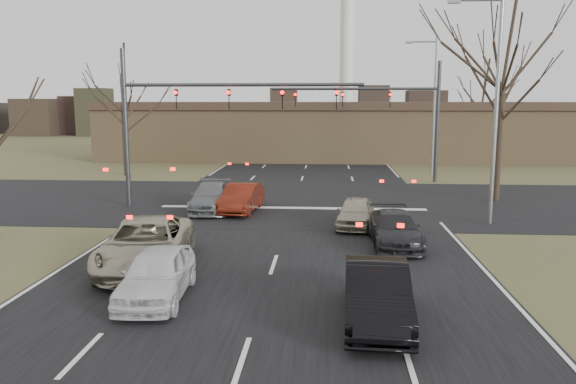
{
  "coord_description": "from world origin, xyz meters",
  "views": [
    {
      "loc": [
        1.75,
        -15.01,
        5.43
      ],
      "look_at": [
        0.27,
        5.94,
        2.0
      ],
      "focal_mm": 35.0,
      "sensor_mm": 36.0,
      "label": 1
    }
  ],
  "objects_px": {
    "car_red_ahead": "(241,198)",
    "car_silver_ahead": "(356,212)",
    "building": "(330,130)",
    "car_white_sedan": "(157,274)",
    "car_grey_ahead": "(211,197)",
    "streetlight_right_far": "(432,98)",
    "car_silver_suv": "(146,244)",
    "car_charcoal_sedan": "(395,229)",
    "mast_arm_near": "(189,108)",
    "streetlight_right_near": "(493,97)",
    "mast_arm_far": "(395,107)",
    "car_black_hatch": "(377,294)"
  },
  "relations": [
    {
      "from": "car_silver_ahead",
      "to": "car_white_sedan",
      "type": "bearing_deg",
      "value": -114.39
    },
    {
      "from": "car_white_sedan",
      "to": "car_black_hatch",
      "type": "xyz_separation_m",
      "value": [
        5.91,
        -1.27,
        0.03
      ]
    },
    {
      "from": "car_red_ahead",
      "to": "car_silver_suv",
      "type": "bearing_deg",
      "value": -94.22
    },
    {
      "from": "car_silver_ahead",
      "to": "building",
      "type": "bearing_deg",
      "value": 99.64
    },
    {
      "from": "car_silver_suv",
      "to": "car_grey_ahead",
      "type": "xyz_separation_m",
      "value": [
        0.13,
        9.72,
        -0.11
      ]
    },
    {
      "from": "car_charcoal_sedan",
      "to": "mast_arm_far",
      "type": "bearing_deg",
      "value": 82.19
    },
    {
      "from": "car_grey_ahead",
      "to": "building",
      "type": "bearing_deg",
      "value": 71.19
    },
    {
      "from": "building",
      "to": "car_grey_ahead",
      "type": "distance_m",
      "value": 26.63
    },
    {
      "from": "car_silver_suv",
      "to": "car_red_ahead",
      "type": "bearing_deg",
      "value": 72.33
    },
    {
      "from": "car_silver_suv",
      "to": "car_black_hatch",
      "type": "relative_size",
      "value": 1.29
    },
    {
      "from": "car_black_hatch",
      "to": "car_grey_ahead",
      "type": "bearing_deg",
      "value": 118.78
    },
    {
      "from": "mast_arm_near",
      "to": "streetlight_right_near",
      "type": "xyz_separation_m",
      "value": [
        14.05,
        -3.0,
        0.51
      ]
    },
    {
      "from": "streetlight_right_far",
      "to": "car_grey_ahead",
      "type": "height_order",
      "value": "streetlight_right_far"
    },
    {
      "from": "streetlight_right_near",
      "to": "car_silver_ahead",
      "type": "relative_size",
      "value": 2.66
    },
    {
      "from": "car_silver_suv",
      "to": "car_silver_ahead",
      "type": "relative_size",
      "value": 1.53
    },
    {
      "from": "building",
      "to": "car_black_hatch",
      "type": "height_order",
      "value": "building"
    },
    {
      "from": "streetlight_right_near",
      "to": "car_grey_ahead",
      "type": "relative_size",
      "value": 2.12
    },
    {
      "from": "car_silver_suv",
      "to": "streetlight_right_far",
      "type": "bearing_deg",
      "value": 53.55
    },
    {
      "from": "car_black_hatch",
      "to": "car_charcoal_sedan",
      "type": "height_order",
      "value": "car_black_hatch"
    },
    {
      "from": "mast_arm_far",
      "to": "streetlight_right_near",
      "type": "xyz_separation_m",
      "value": [
        2.64,
        -13.0,
        0.57
      ]
    },
    {
      "from": "building",
      "to": "mast_arm_near",
      "type": "relative_size",
      "value": 3.5
    },
    {
      "from": "mast_arm_far",
      "to": "car_charcoal_sedan",
      "type": "bearing_deg",
      "value": -96.23
    },
    {
      "from": "car_charcoal_sedan",
      "to": "car_red_ahead",
      "type": "relative_size",
      "value": 1.04
    },
    {
      "from": "car_white_sedan",
      "to": "car_grey_ahead",
      "type": "height_order",
      "value": "car_white_sedan"
    },
    {
      "from": "car_grey_ahead",
      "to": "car_white_sedan",
      "type": "bearing_deg",
      "value": -90.79
    },
    {
      "from": "building",
      "to": "car_charcoal_sedan",
      "type": "relative_size",
      "value": 9.74
    },
    {
      "from": "building",
      "to": "streetlight_right_far",
      "type": "xyz_separation_m",
      "value": [
        7.32,
        -11.0,
        2.92
      ]
    },
    {
      "from": "building",
      "to": "mast_arm_far",
      "type": "relative_size",
      "value": 3.81
    },
    {
      "from": "car_silver_ahead",
      "to": "streetlight_right_near",
      "type": "bearing_deg",
      "value": 17.14
    },
    {
      "from": "mast_arm_far",
      "to": "car_silver_suv",
      "type": "xyz_separation_m",
      "value": [
        -10.31,
        -20.59,
        -4.22
      ]
    },
    {
      "from": "mast_arm_far",
      "to": "car_silver_ahead",
      "type": "relative_size",
      "value": 2.96
    },
    {
      "from": "car_red_ahead",
      "to": "car_silver_ahead",
      "type": "relative_size",
      "value": 1.12
    },
    {
      "from": "building",
      "to": "car_silver_suv",
      "type": "xyz_separation_m",
      "value": [
        -6.13,
        -35.59,
        -1.87
      ]
    },
    {
      "from": "streetlight_right_near",
      "to": "car_silver_suv",
      "type": "bearing_deg",
      "value": -149.62
    },
    {
      "from": "streetlight_right_far",
      "to": "car_charcoal_sedan",
      "type": "xyz_separation_m",
      "value": [
        -5.01,
        -21.11,
        -4.95
      ]
    },
    {
      "from": "building",
      "to": "car_silver_ahead",
      "type": "distance_m",
      "value": 29.06
    },
    {
      "from": "car_grey_ahead",
      "to": "streetlight_right_far",
      "type": "bearing_deg",
      "value": 42.39
    },
    {
      "from": "car_silver_suv",
      "to": "car_silver_ahead",
      "type": "xyz_separation_m",
      "value": [
        7.13,
        6.62,
        -0.16
      ]
    },
    {
      "from": "car_silver_suv",
      "to": "mast_arm_near",
      "type": "bearing_deg",
      "value": 88.16
    },
    {
      "from": "car_red_ahead",
      "to": "building",
      "type": "bearing_deg",
      "value": 85.94
    },
    {
      "from": "streetlight_right_far",
      "to": "car_silver_suv",
      "type": "xyz_separation_m",
      "value": [
        -13.45,
        -24.59,
        -4.79
      ]
    },
    {
      "from": "car_grey_ahead",
      "to": "car_silver_ahead",
      "type": "xyz_separation_m",
      "value": [
        7.0,
        -3.1,
        -0.04
      ]
    },
    {
      "from": "streetlight_right_far",
      "to": "car_silver_ahead",
      "type": "height_order",
      "value": "streetlight_right_far"
    },
    {
      "from": "car_red_ahead",
      "to": "car_silver_ahead",
      "type": "distance_m",
      "value": 6.2
    },
    {
      "from": "streetlight_right_near",
      "to": "car_black_hatch",
      "type": "relative_size",
      "value": 2.25
    },
    {
      "from": "car_white_sedan",
      "to": "car_black_hatch",
      "type": "bearing_deg",
      "value": -15.26
    },
    {
      "from": "building",
      "to": "car_white_sedan",
      "type": "relative_size",
      "value": 10.22
    },
    {
      "from": "building",
      "to": "car_silver_ahead",
      "type": "xyz_separation_m",
      "value": [
        1.0,
        -28.97,
        -2.02
      ]
    },
    {
      "from": "streetlight_right_far",
      "to": "building",
      "type": "bearing_deg",
      "value": 123.65
    },
    {
      "from": "streetlight_right_far",
      "to": "car_silver_suv",
      "type": "distance_m",
      "value": 28.43
    }
  ]
}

